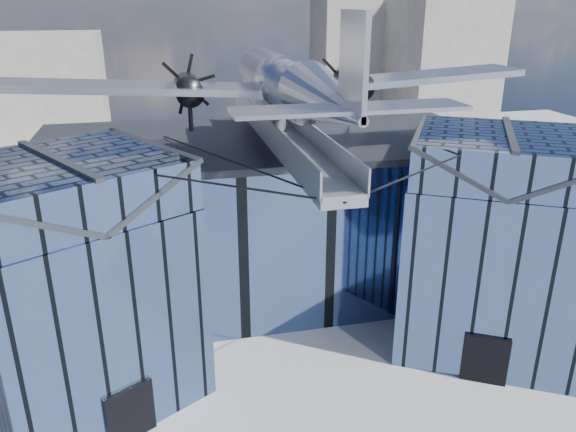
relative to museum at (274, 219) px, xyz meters
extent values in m
plane|color=gray|center=(0.00, -5.82, -5.54)|extent=(120.00, 120.00, 0.00)
cube|color=#455F8E|center=(0.00, 3.18, -0.79)|extent=(28.00, 14.00, 9.50)
cube|color=#2A2D33|center=(0.00, 3.18, 4.16)|extent=(28.00, 14.00, 0.40)
cube|color=#455F8E|center=(-10.50, -6.82, -0.79)|extent=(11.79, 11.43, 9.50)
cube|color=#455F8E|center=(-10.50, -6.82, 5.06)|extent=(11.56, 11.20, 2.20)
cube|color=#2A2D33|center=(-12.45, -7.94, 5.06)|extent=(7.98, 9.23, 2.40)
cube|color=#2A2D33|center=(-8.55, -5.69, 5.06)|extent=(7.98, 9.23, 2.40)
cube|color=#2A2D33|center=(-10.50, -6.82, 6.21)|extent=(4.30, 7.10, 0.18)
cube|color=black|center=(-8.48, -10.33, -4.24)|extent=(2.03, 1.32, 2.60)
cube|color=black|center=(-6.60, -4.57, -0.79)|extent=(0.34, 0.34, 9.50)
cube|color=#455F8E|center=(10.50, -6.82, -0.79)|extent=(11.79, 11.43, 9.50)
cube|color=#455F8E|center=(10.50, -6.82, 5.06)|extent=(11.56, 11.20, 2.20)
cube|color=#2A2D33|center=(8.55, -5.69, 5.06)|extent=(7.98, 9.23, 2.40)
cube|color=#2A2D33|center=(12.45, -7.94, 5.06)|extent=(7.98, 9.23, 2.40)
cube|color=#2A2D33|center=(10.50, -6.82, 6.21)|extent=(4.30, 7.10, 0.18)
cube|color=black|center=(8.48, -10.33, -4.24)|extent=(2.03, 1.32, 2.60)
cube|color=black|center=(6.60, -4.57, -0.79)|extent=(0.34, 0.34, 9.50)
cube|color=gray|center=(0.00, -2.32, 5.56)|extent=(1.80, 21.00, 0.50)
cube|color=gray|center=(-0.90, -2.32, 6.21)|extent=(0.08, 21.00, 1.10)
cube|color=gray|center=(0.90, -2.32, 6.21)|extent=(0.08, 21.00, 1.10)
cylinder|color=gray|center=(0.00, 7.18, 4.89)|extent=(0.44, 0.44, 1.35)
cylinder|color=gray|center=(0.00, 1.18, 4.89)|extent=(0.44, 0.44, 1.35)
cylinder|color=gray|center=(0.00, -2.82, 4.89)|extent=(0.44, 0.44, 1.35)
cylinder|color=gray|center=(0.00, -1.82, 6.51)|extent=(0.70, 0.70, 1.40)
cylinder|color=black|center=(-5.25, -9.82, 5.86)|extent=(10.55, 6.08, 0.69)
cylinder|color=black|center=(5.25, -9.82, 5.86)|extent=(10.55, 6.08, 0.69)
cylinder|color=black|center=(-3.00, -4.32, 5.01)|extent=(6.09, 17.04, 1.19)
cylinder|color=black|center=(3.00, -4.32, 5.01)|extent=(6.09, 17.04, 1.19)
cylinder|color=#B8BCC6|center=(0.00, -1.82, 8.46)|extent=(2.50, 11.00, 2.50)
sphere|color=#B8BCC6|center=(0.00, 3.68, 8.46)|extent=(2.50, 2.50, 2.50)
cube|color=black|center=(0.00, 2.68, 9.15)|extent=(1.60, 1.40, 0.50)
cone|color=#B8BCC6|center=(0.00, -10.82, 8.76)|extent=(2.50, 7.00, 2.50)
cube|color=#B8BCC6|center=(0.00, -13.12, 10.36)|extent=(0.18, 2.40, 3.40)
cube|color=#B8BCC6|center=(0.00, -13.02, 8.96)|extent=(8.00, 1.80, 0.14)
cube|color=#B8BCC6|center=(-7.00, -0.82, 8.16)|extent=(14.00, 3.20, 1.08)
cylinder|color=black|center=(-4.60, -0.22, 7.91)|extent=(1.44, 3.20, 1.44)
cone|color=black|center=(-4.60, 1.58, 7.91)|extent=(0.70, 0.70, 0.70)
cube|color=black|center=(-4.60, 1.73, 7.91)|extent=(1.05, 0.06, 3.33)
cube|color=black|center=(-4.60, 1.73, 7.91)|extent=(2.53, 0.06, 2.53)
cube|color=black|center=(-4.60, 1.73, 7.91)|extent=(3.33, 0.06, 1.05)
cylinder|color=black|center=(-4.60, -0.82, 6.69)|extent=(0.24, 0.24, 1.75)
cube|color=#B8BCC6|center=(7.00, -0.82, 8.16)|extent=(14.00, 3.20, 1.08)
cylinder|color=black|center=(4.60, -0.22, 7.91)|extent=(1.44, 3.20, 1.44)
cone|color=black|center=(4.60, 1.58, 7.91)|extent=(0.70, 0.70, 0.70)
cube|color=black|center=(4.60, 1.73, 7.91)|extent=(1.05, 0.06, 3.33)
cube|color=black|center=(4.60, 1.73, 7.91)|extent=(2.53, 0.06, 2.53)
cube|color=black|center=(4.60, 1.73, 7.91)|extent=(3.33, 0.06, 1.05)
cylinder|color=black|center=(4.60, -0.82, 6.69)|extent=(0.24, 0.24, 1.75)
cube|color=gray|center=(32.00, 42.18, 3.46)|extent=(12.00, 14.00, 18.00)
cube|color=gray|center=(-20.00, 49.18, 1.46)|extent=(14.00, 10.00, 14.00)
cube|color=gray|center=(22.00, 52.18, 7.46)|extent=(9.00, 9.00, 26.00)
cylinder|color=#302013|center=(21.38, 8.25, -4.25)|extent=(0.44, 0.44, 2.59)
sphere|color=#1E4518|center=(21.38, 8.25, -1.94)|extent=(4.14, 4.14, 3.38)
camera|label=1|loc=(-6.27, -30.76, 12.35)|focal=35.00mm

